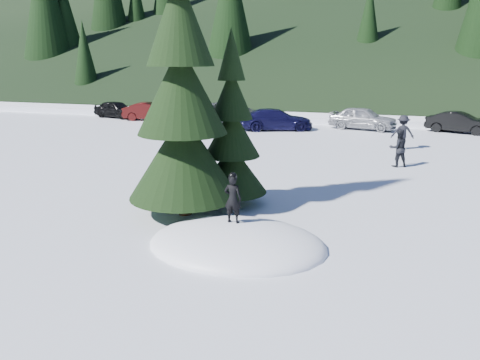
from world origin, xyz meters
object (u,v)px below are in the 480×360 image
(adult_2, at_px, (403,132))
(car_2, at_px, (225,112))
(spruce_tall, at_px, (182,101))
(car_0, at_px, (116,109))
(car_5, at_px, (460,122))
(spruce_short, at_px, (232,138))
(child_skier, at_px, (233,199))
(adult_0, at_px, (398,148))
(car_4, at_px, (363,118))
(car_1, at_px, (150,111))
(car_3, at_px, (276,119))

(adult_2, height_order, car_2, adult_2)
(spruce_tall, xyz_separation_m, car_0, (-14.24, 19.26, -2.68))
(spruce_tall, distance_m, car_5, 21.66)
(spruce_short, distance_m, adult_2, 12.40)
(child_skier, xyz_separation_m, adult_0, (4.08, 9.89, -0.29))
(spruce_short, xyz_separation_m, car_5, (8.77, 17.74, -1.47))
(adult_2, distance_m, car_2, 14.03)
(child_skier, xyz_separation_m, car_2, (-7.63, 21.35, -0.42))
(spruce_short, distance_m, car_4, 17.72)
(car_1, relative_size, car_5, 1.01)
(adult_0, distance_m, car_0, 23.02)
(adult_0, relative_size, car_3, 0.35)
(car_0, bearing_deg, adult_2, -93.85)
(child_skier, relative_size, car_4, 0.29)
(spruce_tall, height_order, car_3, spruce_tall)
(car_0, bearing_deg, spruce_short, -125.27)
(car_1, relative_size, car_3, 0.84)
(spruce_tall, distance_m, car_0, 24.10)
(car_1, height_order, car_2, car_2)
(adult_2, distance_m, car_3, 8.67)
(spruce_tall, relative_size, adult_2, 5.02)
(car_4, relative_size, car_5, 1.10)
(car_2, xyz_separation_m, car_5, (15.41, -0.72, -0.04))
(car_5, bearing_deg, car_3, 120.57)
(car_3, bearing_deg, spruce_tall, 164.26)
(child_skier, relative_size, adult_0, 0.77)
(spruce_tall, height_order, car_0, spruce_tall)
(spruce_tall, relative_size, child_skier, 7.03)
(spruce_tall, xyz_separation_m, car_3, (-1.20, 16.87, -2.65))
(car_4, bearing_deg, car_2, 96.73)
(child_skier, bearing_deg, car_0, -50.92)
(car_1, xyz_separation_m, car_5, (20.88, 0.37, -0.01))
(spruce_short, height_order, child_skier, spruce_short)
(child_skier, bearing_deg, car_3, -79.11)
(car_0, distance_m, car_2, 8.62)
(adult_2, height_order, car_5, adult_2)
(adult_0, height_order, car_5, adult_0)
(child_skier, xyz_separation_m, car_1, (-13.11, 20.26, -0.45))
(child_skier, height_order, adult_0, child_skier)
(car_0, height_order, car_3, car_3)
(car_5, bearing_deg, spruce_short, 172.54)
(spruce_tall, distance_m, car_2, 20.82)
(child_skier, relative_size, car_3, 0.26)
(car_1, bearing_deg, car_5, -102.78)
(spruce_tall, bearing_deg, car_2, 105.86)
(adult_0, relative_size, car_0, 0.42)
(spruce_short, bearing_deg, car_1, 124.89)
(child_skier, xyz_separation_m, car_3, (-3.19, 18.35, -0.42))
(car_2, bearing_deg, car_0, 87.20)
(car_0, bearing_deg, spruce_tall, -129.27)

